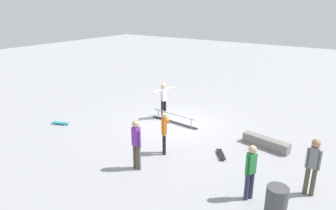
{
  "coord_description": "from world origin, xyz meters",
  "views": [
    {
      "loc": [
        -6.88,
        10.87,
        5.26
      ],
      "look_at": [
        0.24,
        0.47,
        1.0
      ],
      "focal_mm": 32.42,
      "sensor_mm": 36.0,
      "label": 1
    }
  ],
  "objects": [
    {
      "name": "trash_bin",
      "position": [
        -5.5,
        4.07,
        0.48
      ],
      "size": [
        0.54,
        0.54,
        0.96
      ],
      "primitive_type": "cylinder",
      "color": "#47474C",
      "rests_on": "ground_plane"
    },
    {
      "name": "grind_rail",
      "position": [
        0.24,
        -0.03,
        0.19
      ],
      "size": [
        2.55,
        0.43,
        0.44
      ],
      "rotation": [
        0.0,
        0.0,
        -0.08
      ],
      "color": "black",
      "rests_on": "ground_plane"
    },
    {
      "name": "bystander_orange_shirt",
      "position": [
        -1.11,
        2.7,
        0.91
      ],
      "size": [
        0.28,
        0.33,
        1.6
      ],
      "rotation": [
        0.0,
        0.0,
        2.22
      ],
      "color": "black",
      "rests_on": "ground_plane"
    },
    {
      "name": "skateboard_main",
      "position": [
        0.73,
        -0.07,
        0.07
      ],
      "size": [
        0.7,
        0.71,
        0.09
      ],
      "rotation": [
        0.0,
        0.0,
        5.49
      ],
      "color": "orange",
      "rests_on": "ground_plane"
    },
    {
      "name": "ground_plane",
      "position": [
        0.0,
        0.0,
        0.0
      ],
      "size": [
        60.0,
        60.0,
        0.0
      ],
      "primitive_type": "plane",
      "color": "#9E9EA3"
    },
    {
      "name": "bystander_green_shirt",
      "position": [
        -4.63,
        3.58,
        0.94
      ],
      "size": [
        0.28,
        0.36,
        1.66
      ],
      "rotation": [
        0.0,
        0.0,
        4.18
      ],
      "color": "#2D3351",
      "rests_on": "ground_plane"
    },
    {
      "name": "bystander_purple_shirt",
      "position": [
        -0.99,
        4.09,
        0.98
      ],
      "size": [
        0.39,
        0.24,
        1.73
      ],
      "rotation": [
        0.0,
        0.0,
        6.21
      ],
      "color": "brown",
      "rests_on": "ground_plane"
    },
    {
      "name": "skate_ledge",
      "position": [
        -4.03,
        0.1,
        0.19
      ],
      "size": [
        1.86,
        0.69,
        0.38
      ],
      "primitive_type": "cube",
      "rotation": [
        0.0,
        0.0,
        -0.19
      ],
      "color": "gray",
      "rests_on": "ground_plane"
    },
    {
      "name": "bystander_grey_shirt",
      "position": [
        -5.99,
        2.41,
        0.99
      ],
      "size": [
        0.4,
        0.24,
        1.75
      ],
      "rotation": [
        0.0,
        0.0,
        3.23
      ],
      "color": "brown",
      "rests_on": "ground_plane"
    },
    {
      "name": "loose_skateboard_black",
      "position": [
        -2.92,
        1.71,
        0.07
      ],
      "size": [
        0.64,
        0.76,
        0.09
      ],
      "rotation": [
        0.0,
        0.0,
        2.21
      ],
      "color": "black",
      "rests_on": "ground_plane"
    },
    {
      "name": "skater_main",
      "position": [
        0.98,
        -0.23,
        1.0
      ],
      "size": [
        0.33,
        1.38,
        1.72
      ],
      "rotation": [
        0.0,
        0.0,
        4.53
      ],
      "color": "black",
      "rests_on": "ground_plane"
    },
    {
      "name": "loose_skateboard_teal",
      "position": [
        4.39,
        3.09,
        0.07
      ],
      "size": [
        0.82,
        0.49,
        0.09
      ],
      "rotation": [
        0.0,
        0.0,
        0.39
      ],
      "color": "teal",
      "rests_on": "ground_plane"
    }
  ]
}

